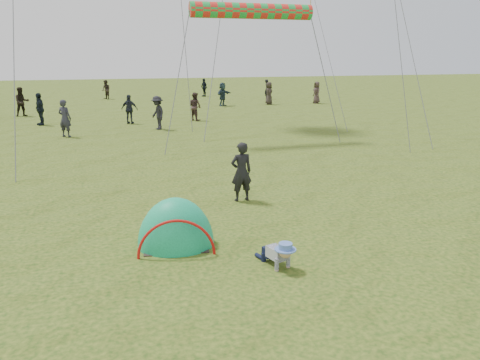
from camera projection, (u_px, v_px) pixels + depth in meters
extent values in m
plane|color=#173A0F|center=(243.00, 289.00, 7.78)|extent=(140.00, 140.00, 0.00)
ellipsoid|color=#128B57|center=(176.00, 245.00, 9.56)|extent=(1.70, 1.47, 2.00)
imported|color=black|center=(241.00, 172.00, 12.25)|extent=(0.60, 0.42, 1.58)
imported|color=black|center=(267.00, 89.00, 40.35)|extent=(0.62, 0.72, 1.65)
imported|color=black|center=(22.00, 102.00, 29.06)|extent=(1.06, 0.95, 1.79)
imported|color=#20242F|center=(130.00, 109.00, 25.95)|extent=(1.02, 0.75, 1.60)
imported|color=#3C2D2B|center=(317.00, 93.00, 36.66)|extent=(0.54, 0.83, 1.69)
imported|color=#2A2937|center=(65.00, 118.00, 21.78)|extent=(0.76, 0.69, 1.74)
imported|color=#2F2620|center=(106.00, 90.00, 40.00)|extent=(0.95, 1.00, 1.62)
imported|color=black|center=(204.00, 87.00, 42.64)|extent=(0.68, 1.03, 1.63)
imported|color=black|center=(158.00, 113.00, 23.94)|extent=(0.93, 1.24, 1.71)
imported|color=#302822|center=(269.00, 93.00, 35.89)|extent=(0.62, 0.88, 1.70)
imported|color=#22333C|center=(223.00, 94.00, 34.89)|extent=(1.53, 1.46, 1.73)
imported|color=#3C2A28|center=(195.00, 106.00, 27.23)|extent=(0.94, 1.00, 1.62)
imported|color=black|center=(40.00, 109.00, 25.41)|extent=(0.82, 1.11, 1.75)
cylinder|color=red|center=(252.00, 11.00, 19.59)|extent=(5.29, 0.64, 0.64)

